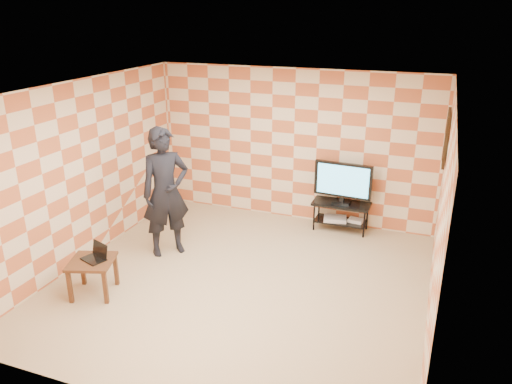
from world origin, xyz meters
TOP-DOWN VIEW (x-y plane):
  - floor at (0.00, 0.00)m, footprint 5.00×5.00m
  - wall_back at (0.00, 2.50)m, footprint 5.00×0.02m
  - wall_front at (0.00, -2.50)m, footprint 5.00×0.02m
  - wall_left at (-2.50, 0.00)m, footprint 0.02×5.00m
  - wall_right at (2.50, 0.00)m, footprint 0.02×5.00m
  - ceiling at (0.00, 0.00)m, footprint 5.00×5.00m
  - wall_art at (2.47, 1.55)m, footprint 0.04×0.72m
  - tv_stand at (0.95, 2.25)m, footprint 0.98×0.44m
  - tv at (0.95, 2.24)m, footprint 0.98×0.21m
  - dvd_player at (0.86, 2.21)m, footprint 0.43×0.34m
  - game_console at (1.21, 2.27)m, footprint 0.27×0.21m
  - side_table at (-1.75, -0.96)m, footprint 0.71×0.71m
  - laptop at (-1.71, -0.90)m, footprint 0.38×0.34m
  - person at (-1.42, 0.47)m, footprint 0.85×0.86m

SIDE VIEW (x-z plane):
  - floor at x=0.00m, z-range 0.00..0.00m
  - game_console at x=1.21m, z-range 0.17..0.23m
  - dvd_player at x=0.86m, z-range 0.17..0.24m
  - tv_stand at x=0.95m, z-range 0.12..0.62m
  - side_table at x=-1.75m, z-range 0.16..0.66m
  - laptop at x=-1.71m, z-range 0.44..0.65m
  - tv at x=0.95m, z-range 0.54..1.25m
  - person at x=-1.42m, z-range 0.00..2.01m
  - wall_back at x=0.00m, z-range 0.00..2.70m
  - wall_front at x=0.00m, z-range 0.00..2.70m
  - wall_left at x=-2.50m, z-range 0.00..2.70m
  - wall_right at x=2.50m, z-range 0.00..2.70m
  - wall_art at x=2.47m, z-range 1.59..2.31m
  - ceiling at x=0.00m, z-range 2.69..2.71m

